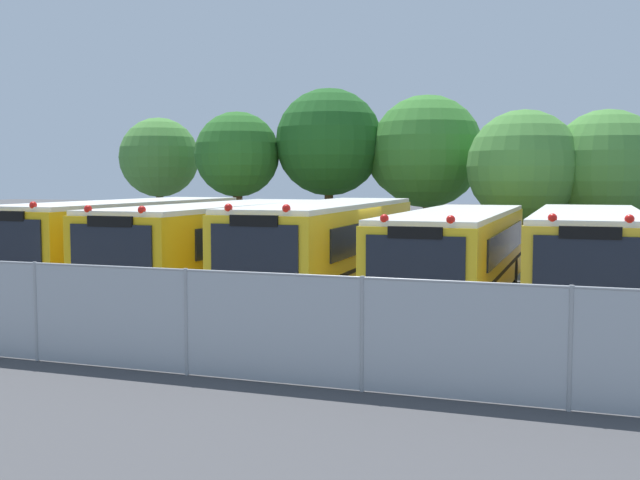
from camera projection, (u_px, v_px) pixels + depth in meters
name	position (u px, v px, depth m)	size (l,w,h in m)	color
ground_plane	(332.00, 298.00, 21.25)	(160.00, 160.00, 0.00)	#424244
school_bus_0	(127.00, 240.00, 23.31)	(2.67, 10.36, 2.74)	yellow
school_bus_1	(220.00, 244.00, 22.07)	(2.65, 10.84, 2.69)	yellow
school_bus_2	(329.00, 245.00, 21.26)	(2.72, 10.94, 2.76)	yellow
school_bus_3	(457.00, 253.00, 20.12)	(2.52, 10.51, 2.57)	yellow
school_bus_4	(588.00, 256.00, 19.07)	(2.65, 9.84, 2.62)	yellow
tree_0	(159.00, 156.00, 34.34)	(3.50, 3.50, 5.97)	#4C3823
tree_1	(240.00, 155.00, 31.67)	(3.49, 3.49, 6.02)	#4C3823
tree_2	(327.00, 141.00, 31.69)	(4.39, 4.39, 6.97)	#4C3823
tree_3	(421.00, 153.00, 31.31)	(4.74, 4.54, 6.64)	#4C3823
tree_4	(525.00, 165.00, 27.74)	(4.07, 4.07, 5.75)	#4C3823
tree_5	(605.00, 166.00, 27.60)	(4.06, 4.06, 5.75)	#4C3823
chainlink_fence	(186.00, 320.00, 12.89)	(18.36, 0.07, 1.80)	#9EA0A3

